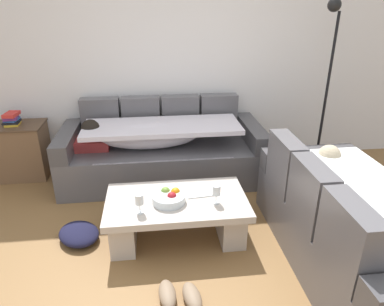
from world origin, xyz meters
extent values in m
plane|color=olive|center=(0.00, 0.00, 0.00)|extent=(14.00, 14.00, 0.00)
cube|color=white|center=(0.00, 2.15, 1.35)|extent=(9.00, 0.10, 2.70)
cube|color=#5A585C|center=(-0.19, 1.60, 0.21)|extent=(2.25, 0.92, 0.42)
cube|color=#5A585C|center=(-0.90, 1.98, 0.65)|extent=(0.45, 0.16, 0.46)
cube|color=#5A585C|center=(-0.43, 1.98, 0.65)|extent=(0.45, 0.16, 0.46)
cube|color=#5A585C|center=(0.05, 1.98, 0.65)|extent=(0.45, 0.16, 0.46)
cube|color=#5A585C|center=(0.52, 1.98, 0.65)|extent=(0.45, 0.16, 0.46)
cube|color=#484649|center=(-1.23, 1.60, 0.52)|extent=(0.18, 0.92, 0.20)
cube|color=#484649|center=(0.85, 1.60, 0.52)|extent=(0.18, 0.92, 0.20)
cube|color=#B23838|center=(-0.96, 1.59, 0.47)|extent=(0.36, 0.28, 0.11)
sphere|color=tan|center=(-0.96, 1.55, 0.64)|extent=(0.21, 0.21, 0.21)
sphere|color=black|center=(-0.96, 1.55, 0.67)|extent=(0.20, 0.20, 0.20)
ellipsoid|color=silver|center=(-0.34, 1.55, 0.56)|extent=(1.10, 0.44, 0.28)
cube|color=silver|center=(-0.19, 1.53, 0.66)|extent=(1.70, 0.60, 0.05)
cube|color=silver|center=(-0.19, 1.16, 0.23)|extent=(1.44, 0.04, 0.38)
cube|color=#5A585C|center=(1.20, -0.02, 0.21)|extent=(0.92, 1.90, 0.42)
cube|color=#5A585C|center=(0.82, -0.53, 0.65)|extent=(0.16, 0.48, 0.46)
cube|color=#5A585C|center=(0.82, -0.02, 0.65)|extent=(0.16, 0.48, 0.46)
cube|color=#5A585C|center=(0.82, 0.50, 0.65)|extent=(0.16, 0.48, 0.46)
cube|color=#484649|center=(1.20, 0.84, 0.52)|extent=(0.92, 0.18, 0.20)
cube|color=#2D6660|center=(1.21, 0.57, 0.47)|extent=(0.28, 0.36, 0.11)
sphere|color=#936B4C|center=(1.25, 0.57, 0.64)|extent=(0.21, 0.21, 0.21)
sphere|color=#CCB793|center=(1.25, 0.57, 0.67)|extent=(0.20, 0.20, 0.20)
ellipsoid|color=white|center=(1.25, -0.05, 0.56)|extent=(0.44, 0.98, 0.28)
cube|color=white|center=(1.27, -0.02, 0.66)|extent=(0.60, 1.42, 0.05)
cube|color=beige|center=(-0.12, 0.47, 0.35)|extent=(1.20, 0.68, 0.06)
cube|color=beige|center=(-0.58, 0.47, 0.16)|extent=(0.20, 0.54, 0.32)
cube|color=beige|center=(0.34, 0.47, 0.16)|extent=(0.20, 0.54, 0.32)
cylinder|color=silver|center=(-0.19, 0.43, 0.42)|extent=(0.28, 0.28, 0.07)
sphere|color=#AD1D26|center=(-0.16, 0.42, 0.44)|extent=(0.08, 0.08, 0.08)
sphere|color=olive|center=(-0.21, 0.51, 0.44)|extent=(0.08, 0.08, 0.08)
sphere|color=orange|center=(-0.13, 0.49, 0.44)|extent=(0.08, 0.08, 0.08)
cylinder|color=silver|center=(-0.43, 0.30, 0.38)|extent=(0.06, 0.06, 0.01)
cylinder|color=silver|center=(-0.43, 0.30, 0.42)|extent=(0.01, 0.01, 0.07)
cylinder|color=silver|center=(-0.43, 0.30, 0.50)|extent=(0.07, 0.07, 0.08)
cylinder|color=silver|center=(0.20, 0.37, 0.38)|extent=(0.06, 0.06, 0.01)
cylinder|color=silver|center=(0.20, 0.37, 0.42)|extent=(0.01, 0.01, 0.07)
cylinder|color=silver|center=(0.20, 0.37, 0.50)|extent=(0.07, 0.07, 0.08)
cube|color=white|center=(0.10, 0.58, 0.39)|extent=(0.30, 0.24, 0.01)
cube|color=brown|center=(-1.89, 1.85, 0.31)|extent=(0.70, 0.42, 0.62)
cube|color=brown|center=(-1.89, 1.85, 0.63)|extent=(0.72, 0.44, 0.02)
cube|color=gold|center=(-1.85, 1.85, 0.65)|extent=(0.16, 0.18, 0.02)
cube|color=black|center=(-1.86, 1.85, 0.68)|extent=(0.17, 0.17, 0.02)
cube|color=#2D569E|center=(-1.86, 1.86, 0.70)|extent=(0.14, 0.17, 0.02)
cube|color=#72337F|center=(-1.86, 1.85, 0.73)|extent=(0.16, 0.20, 0.04)
cube|color=red|center=(-1.84, 1.84, 0.77)|extent=(0.15, 0.21, 0.04)
cylinder|color=black|center=(1.74, 1.72, 0.01)|extent=(0.28, 0.28, 0.02)
cylinder|color=black|center=(1.74, 1.72, 0.92)|extent=(0.03, 0.03, 1.80)
sphere|color=black|center=(1.62, 1.62, 1.88)|extent=(0.14, 0.14, 0.14)
ellipsoid|color=#8C7259|center=(-0.25, -0.24, 0.04)|extent=(0.14, 0.28, 0.09)
ellipsoid|color=#8C7259|center=(-0.08, -0.28, 0.04)|extent=(0.16, 0.29, 0.09)
ellipsoid|color=#191933|center=(-0.98, 0.52, 0.06)|extent=(0.50, 0.51, 0.12)
camera|label=1|loc=(-0.29, -2.08, 1.94)|focal=32.66mm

